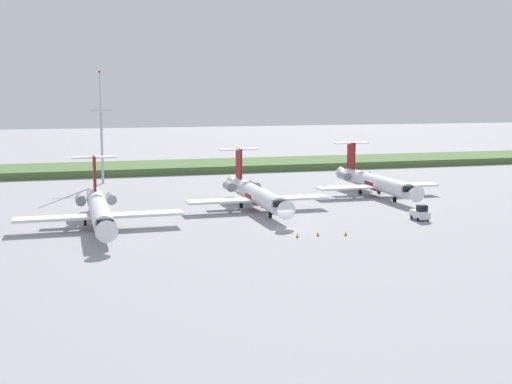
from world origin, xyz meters
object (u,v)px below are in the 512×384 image
at_px(regional_jet_third, 374,182).
at_px(safety_cone_front_marker, 297,235).
at_px(regional_jet_nearest, 99,209).
at_px(regional_jet_second, 255,194).
at_px(antenna_mast, 102,137).
at_px(safety_cone_rear_marker, 346,234).
at_px(safety_cone_mid_marker, 318,234).
at_px(baggage_tug, 420,213).

relative_size(regional_jet_third, safety_cone_front_marker, 56.36).
bearing_deg(regional_jet_nearest, regional_jet_second, 17.94).
height_order(regional_jet_nearest, regional_jet_second, same).
height_order(antenna_mast, safety_cone_front_marker, antenna_mast).
height_order(regional_jet_nearest, safety_cone_rear_marker, regional_jet_nearest).
xyz_separation_m(regional_jet_second, safety_cone_mid_marker, (2.21, -22.01, -2.26)).
bearing_deg(antenna_mast, safety_cone_rear_marker, -66.11).
bearing_deg(baggage_tug, regional_jet_nearest, 170.51).
height_order(baggage_tug, safety_cone_rear_marker, baggage_tug).
distance_m(safety_cone_mid_marker, safety_cone_rear_marker, 3.66).
height_order(antenna_mast, baggage_tug, antenna_mast).
xyz_separation_m(regional_jet_third, antenna_mast, (-46.54, 30.55, 7.01)).
bearing_deg(antenna_mast, regional_jet_third, -33.28).
bearing_deg(antenna_mast, safety_cone_mid_marker, -68.68).
bearing_deg(regional_jet_third, safety_cone_mid_marker, -126.75).
xyz_separation_m(regional_jet_nearest, safety_cone_front_marker, (24.17, -14.16, -2.26)).
bearing_deg(antenna_mast, safety_cone_front_marker, -71.17).
bearing_deg(safety_cone_front_marker, regional_jet_nearest, 149.64).
relative_size(antenna_mast, safety_cone_mid_marker, 41.82).
distance_m(regional_jet_second, safety_cone_front_marker, 22.35).
bearing_deg(safety_cone_mid_marker, safety_cone_front_marker, -175.94).
bearing_deg(regional_jet_third, baggage_tug, -99.94).
relative_size(regional_jet_third, antenna_mast, 1.35).
distance_m(regional_jet_second, safety_cone_rear_marker, 23.65).
bearing_deg(safety_cone_mid_marker, baggage_tug, 18.87).
bearing_deg(regional_jet_nearest, safety_cone_mid_marker, -27.23).
xyz_separation_m(antenna_mast, safety_cone_mid_marker, (23.81, -60.99, -9.27)).
distance_m(regional_jet_nearest, safety_cone_mid_marker, 30.57).
height_order(regional_jet_second, safety_cone_front_marker, regional_jet_second).
bearing_deg(safety_cone_rear_marker, baggage_tug, 25.53).
bearing_deg(safety_cone_front_marker, safety_cone_mid_marker, 4.06).
relative_size(regional_jet_second, regional_jet_third, 1.00).
distance_m(regional_jet_nearest, regional_jet_third, 52.50).
bearing_deg(regional_jet_third, safety_cone_rear_marker, -121.52).
xyz_separation_m(baggage_tug, safety_cone_rear_marker, (-14.94, -7.14, -0.73)).
bearing_deg(regional_jet_third, safety_cone_front_marker, -129.95).
xyz_separation_m(regional_jet_nearest, safety_cone_mid_marker, (27.11, -13.95, -2.26)).
bearing_deg(safety_cone_front_marker, antenna_mast, 108.83).
relative_size(safety_cone_front_marker, safety_cone_mid_marker, 1.00).
bearing_deg(regional_jet_third, regional_jet_nearest, -161.69).
xyz_separation_m(regional_jet_second, baggage_tug, (20.71, -15.69, -1.53)).
relative_size(regional_jet_second, baggage_tug, 9.69).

